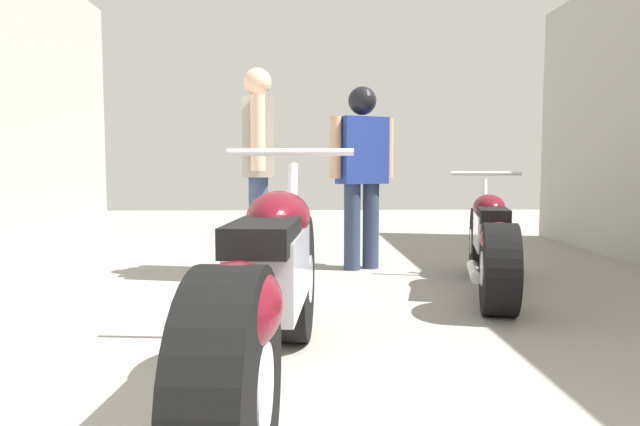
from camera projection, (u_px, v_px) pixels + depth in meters
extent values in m
plane|color=gray|center=(355.00, 314.00, 3.53)|extent=(17.06, 17.06, 0.00)
cylinder|color=black|center=(292.00, 279.00, 2.98)|extent=(0.25, 0.67, 0.66)
cylinder|color=silver|center=(292.00, 279.00, 2.98)|extent=(0.22, 0.27, 0.25)
cylinder|color=black|center=(230.00, 389.00, 1.50)|extent=(0.25, 0.67, 0.66)
cylinder|color=silver|center=(230.00, 389.00, 1.50)|extent=(0.22, 0.27, 0.25)
cube|color=silver|center=(271.00, 269.00, 2.22)|extent=(0.31, 0.68, 0.29)
ellipsoid|color=#5B0F19|center=(279.00, 217.00, 2.43)|extent=(0.32, 0.56, 0.23)
cube|color=black|center=(263.00, 236.00, 2.03)|extent=(0.27, 0.51, 0.10)
ellipsoid|color=#5B0F19|center=(233.00, 308.00, 1.53)|extent=(0.31, 0.48, 0.25)
cylinder|color=silver|center=(291.00, 221.00, 2.91)|extent=(0.08, 0.26, 0.60)
cylinder|color=silver|center=(290.00, 152.00, 2.84)|extent=(0.64, 0.10, 0.04)
cylinder|color=silver|center=(217.00, 367.00, 1.95)|extent=(0.15, 0.57, 0.09)
cylinder|color=black|center=(484.00, 242.00, 4.75)|extent=(0.34, 0.61, 0.57)
cylinder|color=silver|center=(484.00, 242.00, 4.75)|extent=(0.26, 0.26, 0.22)
cylinder|color=black|center=(499.00, 269.00, 3.49)|extent=(0.34, 0.61, 0.57)
cylinder|color=silver|center=(499.00, 269.00, 3.49)|extent=(0.26, 0.26, 0.22)
cube|color=silver|center=(491.00, 231.00, 4.11)|extent=(0.35, 0.61, 0.25)
ellipsoid|color=#5B0F19|center=(489.00, 207.00, 4.29)|extent=(0.34, 0.51, 0.20)
cube|color=black|center=(493.00, 215.00, 3.94)|extent=(0.29, 0.46, 0.09)
ellipsoid|color=#5B0F19|center=(499.00, 239.00, 3.52)|extent=(0.32, 0.44, 0.21)
cylinder|color=silver|center=(485.00, 210.00, 4.70)|extent=(0.10, 0.23, 0.52)
cylinder|color=silver|center=(486.00, 173.00, 4.64)|extent=(0.55, 0.16, 0.03)
cylinder|color=silver|center=(474.00, 271.00, 3.89)|extent=(0.20, 0.50, 0.08)
cylinder|color=#384766|center=(259.00, 228.00, 4.63)|extent=(0.17, 0.17, 0.83)
cylinder|color=#384766|center=(259.00, 226.00, 4.84)|extent=(0.17, 0.17, 0.83)
cube|color=#B2A899|center=(258.00, 138.00, 4.67)|extent=(0.28, 0.48, 0.64)
cylinder|color=beige|center=(258.00, 133.00, 4.39)|extent=(0.12, 0.12, 0.58)
cylinder|color=beige|center=(258.00, 137.00, 4.96)|extent=(0.12, 0.12, 0.58)
sphere|color=beige|center=(257.00, 82.00, 4.64)|extent=(0.23, 0.23, 0.23)
cylinder|color=#2D3851|center=(352.00, 227.00, 5.04)|extent=(0.19, 0.19, 0.76)
cylinder|color=#2D3851|center=(371.00, 226.00, 5.12)|extent=(0.19, 0.19, 0.76)
cube|color=navy|center=(362.00, 151.00, 5.02)|extent=(0.48, 0.38, 0.59)
cylinder|color=tan|center=(335.00, 147.00, 4.91)|extent=(0.14, 0.14, 0.54)
cylinder|color=tan|center=(387.00, 148.00, 5.13)|extent=(0.14, 0.14, 0.54)
sphere|color=black|center=(362.00, 103.00, 4.99)|extent=(0.21, 0.21, 0.21)
sphere|color=black|center=(362.00, 101.00, 4.99)|extent=(0.25, 0.25, 0.25)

